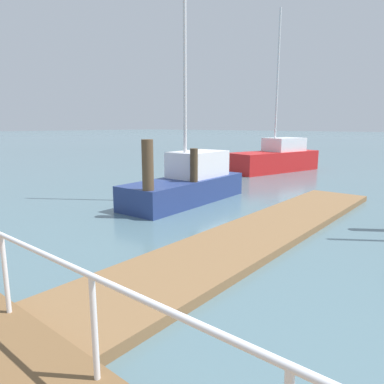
{
  "coord_description": "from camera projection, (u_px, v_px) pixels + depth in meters",
  "views": [
    {
      "loc": [
        -4.86,
        6.86,
        2.79
      ],
      "look_at": [
        1.65,
        12.24,
        1.17
      ],
      "focal_mm": 32.83,
      "sensor_mm": 36.0,
      "label": 1
    }
  ],
  "objects": [
    {
      "name": "moored_boat_1",
      "position": [
        189.0,
        182.0,
        12.96
      ],
      "size": [
        5.38,
        1.98,
        9.48
      ],
      "color": "navy",
      "rests_on": "ground_plane"
    },
    {
      "name": "dock_piling_0",
      "position": [
        148.0,
        179.0,
        10.47
      ],
      "size": [
        0.35,
        0.35,
        2.37
      ],
      "primitive_type": "cylinder",
      "color": "brown",
      "rests_on": "ground_plane"
    },
    {
      "name": "dock_piling_3",
      "position": [
        194.0,
        178.0,
        12.05
      ],
      "size": [
        0.27,
        0.27,
        2.0
      ],
      "primitive_type": "cylinder",
      "color": "#473826",
      "rests_on": "ground_plane"
    },
    {
      "name": "floating_dock",
      "position": [
        259.0,
        233.0,
        8.9
      ],
      "size": [
        12.64,
        2.0,
        0.18
      ],
      "primitive_type": "cube",
      "color": "olive",
      "rests_on": "ground_plane"
    },
    {
      "name": "moored_boat_2",
      "position": [
        276.0,
        158.0,
        21.37
      ],
      "size": [
        6.41,
        3.41,
        9.27
      ],
      "color": "red",
      "rests_on": "ground_plane"
    }
  ]
}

